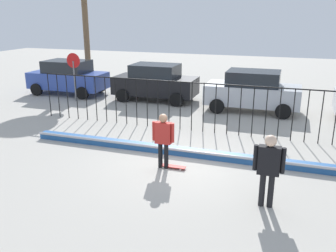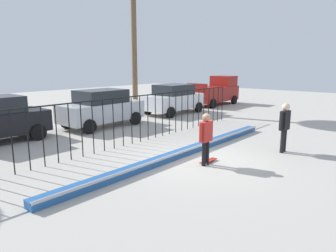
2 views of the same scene
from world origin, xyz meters
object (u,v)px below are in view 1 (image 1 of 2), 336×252
object	(u,v)px
skateboarder	(163,136)
parked_car_silver	(252,91)
parked_car_blue	(68,77)
stop_sign	(74,70)
camera_operator	(269,165)
parked_car_black	(155,82)
skateboard	(172,166)

from	to	relation	value
skateboarder	parked_car_silver	world-z (taller)	parked_car_silver
parked_car_blue	parked_car_silver	xyz separation A→B (m)	(10.31, -0.48, 0.00)
parked_car_silver	stop_sign	bearing A→B (deg)	-177.56
skateboarder	camera_operator	world-z (taller)	camera_operator
stop_sign	camera_operator	bearing A→B (deg)	-37.69
parked_car_black	skateboarder	bearing A→B (deg)	-71.24
stop_sign	skateboard	bearing A→B (deg)	-41.24
camera_operator	parked_car_black	distance (m)	11.48
skateboarder	stop_sign	bearing A→B (deg)	170.74
skateboard	parked_car_silver	bearing A→B (deg)	93.09
parked_car_black	skateboard	bearing A→B (deg)	-69.49
skateboarder	parked_car_black	xyz separation A→B (m)	(-3.33, 8.18, -0.04)
camera_operator	parked_car_blue	bearing A→B (deg)	8.10
parked_car_blue	stop_sign	xyz separation A→B (m)	(1.37, -1.44, 0.64)
skateboarder	skateboard	bearing A→B (deg)	45.42
parked_car_silver	stop_sign	xyz separation A→B (m)	(-8.94, -0.96, 0.64)
skateboarder	skateboard	xyz separation A→B (m)	(0.27, 0.06, -0.95)
parked_car_blue	parked_car_silver	size ratio (longest dim) A/B	1.00
camera_operator	parked_car_blue	size ratio (longest dim) A/B	0.42
skateboard	stop_sign	bearing A→B (deg)	152.93
skateboarder	stop_sign	size ratio (longest dim) A/B	0.67
parked_car_blue	stop_sign	size ratio (longest dim) A/B	1.72
skateboarder	skateboard	world-z (taller)	skateboarder
skateboarder	parked_car_silver	bearing A→B (deg)	110.33
parked_car_blue	parked_car_black	world-z (taller)	same
parked_car_black	parked_car_silver	world-z (taller)	same
skateboarder	stop_sign	distance (m)	9.78
camera_operator	skateboarder	bearing A→B (deg)	23.46
camera_operator	parked_car_silver	bearing A→B (deg)	-34.47
skateboard	parked_car_silver	distance (m)	7.71
skateboarder	stop_sign	world-z (taller)	stop_sign
parked_car_black	stop_sign	size ratio (longest dim) A/B	1.72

